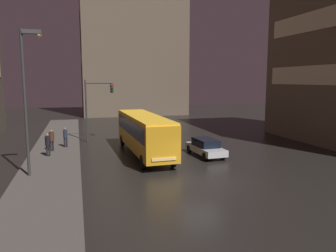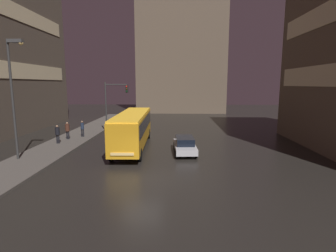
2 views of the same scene
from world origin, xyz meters
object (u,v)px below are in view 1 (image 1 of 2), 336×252
bus_near (144,131)px  pedestrian_near (48,143)px  pedestrian_mid (51,138)px  street_lamp_sidewalk (28,83)px  car_taxi (205,147)px  traffic_light_main (96,101)px  pedestrian_far (65,136)px

bus_near → pedestrian_near: bearing=-8.4°
bus_near → pedestrian_mid: bearing=-23.0°
bus_near → street_lamp_sidewalk: street_lamp_sidewalk is taller
pedestrian_near → car_taxi: bearing=34.1°
car_taxi → traffic_light_main: traffic_light_main is taller
car_taxi → street_lamp_sidewalk: bearing=8.8°
bus_near → car_taxi: 5.19m
bus_near → pedestrian_far: 7.65m
pedestrian_mid → car_taxi: bearing=110.5°
pedestrian_near → pedestrian_mid: 2.00m
pedestrian_mid → pedestrian_far: size_ratio=1.03×
pedestrian_near → pedestrian_mid: pedestrian_mid is taller
bus_near → traffic_light_main: 8.03m
bus_near → pedestrian_mid: (-7.38, 2.87, -0.75)m
pedestrian_far → street_lamp_sidewalk: street_lamp_sidewalk is taller
pedestrian_near → pedestrian_mid: (0.14, 1.99, 0.02)m
traffic_light_main → pedestrian_mid: bearing=-134.1°
pedestrian_near → bus_near: bearing=39.2°
pedestrian_near → traffic_light_main: bearing=101.9°
pedestrian_near → street_lamp_sidewalk: bearing=-49.5°
pedestrian_far → street_lamp_sidewalk: (-1.72, -8.70, 4.75)m
traffic_light_main → pedestrian_far: bearing=-136.7°
bus_near → pedestrian_mid: size_ratio=6.36×
car_taxi → traffic_light_main: 12.36m
bus_near → pedestrian_mid: bus_near is taller
traffic_light_main → street_lamp_sidewalk: (-4.60, -11.41, 1.84)m
pedestrian_mid → traffic_light_main: traffic_light_main is taller
bus_near → pedestrian_far: (-6.31, 4.25, -0.83)m
car_taxi → pedestrian_mid: size_ratio=2.53×
bus_near → pedestrian_far: size_ratio=6.55×
pedestrian_near → traffic_light_main: 7.87m
pedestrian_far → street_lamp_sidewalk: bearing=-70.0°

